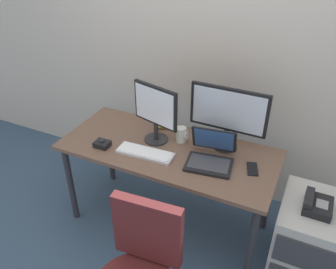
{
  "coord_description": "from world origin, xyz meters",
  "views": [
    {
      "loc": [
        0.9,
        -1.89,
        2.2
      ],
      "look_at": [
        0.0,
        0.0,
        0.87
      ],
      "focal_mm": 37.31,
      "sensor_mm": 36.0,
      "label": 1
    }
  ],
  "objects_px": {
    "desk_phone": "(317,205)",
    "monitor_main": "(228,113)",
    "laptop": "(211,155)",
    "cell_phone": "(252,169)",
    "monitor_side": "(155,110)",
    "keyboard": "(145,153)",
    "coffee_mug": "(182,135)",
    "banana": "(167,126)",
    "file_cabinet": "(306,241)",
    "trackball_mouse": "(102,144)"
  },
  "relations": [
    {
      "from": "monitor_main",
      "to": "desk_phone",
      "type": "bearing_deg",
      "value": -20.0
    },
    {
      "from": "file_cabinet",
      "to": "monitor_main",
      "type": "xyz_separation_m",
      "value": [
        -0.69,
        0.23,
        0.71
      ]
    },
    {
      "from": "desk_phone",
      "to": "banana",
      "type": "height_order",
      "value": "banana"
    },
    {
      "from": "banana",
      "to": "monitor_main",
      "type": "bearing_deg",
      "value": -5.92
    },
    {
      "from": "laptop",
      "to": "trackball_mouse",
      "type": "distance_m",
      "value": 0.8
    },
    {
      "from": "desk_phone",
      "to": "trackball_mouse",
      "type": "bearing_deg",
      "value": -174.88
    },
    {
      "from": "desk_phone",
      "to": "monitor_main",
      "type": "relative_size",
      "value": 0.36
    },
    {
      "from": "monitor_main",
      "to": "banana",
      "type": "xyz_separation_m",
      "value": [
        -0.49,
        0.05,
        -0.26
      ]
    },
    {
      "from": "monitor_main",
      "to": "keyboard",
      "type": "height_order",
      "value": "monitor_main"
    },
    {
      "from": "monitor_main",
      "to": "laptop",
      "type": "xyz_separation_m",
      "value": [
        -0.03,
        -0.22,
        -0.23
      ]
    },
    {
      "from": "laptop",
      "to": "banana",
      "type": "distance_m",
      "value": 0.53
    },
    {
      "from": "monitor_main",
      "to": "banana",
      "type": "height_order",
      "value": "monitor_main"
    },
    {
      "from": "desk_phone",
      "to": "monitor_main",
      "type": "height_order",
      "value": "monitor_main"
    },
    {
      "from": "keyboard",
      "to": "laptop",
      "type": "relative_size",
      "value": 1.19
    },
    {
      "from": "file_cabinet",
      "to": "monitor_side",
      "type": "distance_m",
      "value": 1.38
    },
    {
      "from": "laptop",
      "to": "cell_phone",
      "type": "relative_size",
      "value": 2.47
    },
    {
      "from": "trackball_mouse",
      "to": "keyboard",
      "type": "bearing_deg",
      "value": 7.75
    },
    {
      "from": "keyboard",
      "to": "laptop",
      "type": "distance_m",
      "value": 0.46
    },
    {
      "from": "coffee_mug",
      "to": "banana",
      "type": "distance_m",
      "value": 0.22
    },
    {
      "from": "keyboard",
      "to": "cell_phone",
      "type": "relative_size",
      "value": 2.93
    },
    {
      "from": "trackball_mouse",
      "to": "cell_phone",
      "type": "relative_size",
      "value": 0.77
    },
    {
      "from": "monitor_main",
      "to": "cell_phone",
      "type": "bearing_deg",
      "value": -36.14
    },
    {
      "from": "laptop",
      "to": "monitor_main",
      "type": "bearing_deg",
      "value": 81.0
    },
    {
      "from": "trackball_mouse",
      "to": "cell_phone",
      "type": "distance_m",
      "value": 1.08
    },
    {
      "from": "desk_phone",
      "to": "keyboard",
      "type": "relative_size",
      "value": 0.48
    },
    {
      "from": "desk_phone",
      "to": "laptop",
      "type": "xyz_separation_m",
      "value": [
        -0.72,
        0.03,
        0.14
      ]
    },
    {
      "from": "cell_phone",
      "to": "banana",
      "type": "height_order",
      "value": "banana"
    },
    {
      "from": "monitor_side",
      "to": "coffee_mug",
      "type": "height_order",
      "value": "monitor_side"
    },
    {
      "from": "keyboard",
      "to": "laptop",
      "type": "bearing_deg",
      "value": 15.04
    },
    {
      "from": "cell_phone",
      "to": "banana",
      "type": "bearing_deg",
      "value": 144.91
    },
    {
      "from": "monitor_main",
      "to": "monitor_side",
      "type": "height_order",
      "value": "monitor_main"
    },
    {
      "from": "file_cabinet",
      "to": "keyboard",
      "type": "bearing_deg",
      "value": -174.87
    },
    {
      "from": "file_cabinet",
      "to": "banana",
      "type": "height_order",
      "value": "banana"
    },
    {
      "from": "monitor_side",
      "to": "keyboard",
      "type": "distance_m",
      "value": 0.31
    },
    {
      "from": "banana",
      "to": "file_cabinet",
      "type": "bearing_deg",
      "value": -13.47
    },
    {
      "from": "coffee_mug",
      "to": "keyboard",
      "type": "bearing_deg",
      "value": -121.7
    },
    {
      "from": "monitor_main",
      "to": "coffee_mug",
      "type": "distance_m",
      "value": 0.39
    },
    {
      "from": "coffee_mug",
      "to": "file_cabinet",
      "type": "bearing_deg",
      "value": -9.13
    },
    {
      "from": "trackball_mouse",
      "to": "banana",
      "type": "xyz_separation_m",
      "value": [
        0.32,
        0.43,
        -0.0
      ]
    },
    {
      "from": "desk_phone",
      "to": "file_cabinet",
      "type": "bearing_deg",
      "value": 63.22
    },
    {
      "from": "keyboard",
      "to": "banana",
      "type": "bearing_deg",
      "value": 91.4
    },
    {
      "from": "file_cabinet",
      "to": "trackball_mouse",
      "type": "height_order",
      "value": "trackball_mouse"
    },
    {
      "from": "desk_phone",
      "to": "cell_phone",
      "type": "xyz_separation_m",
      "value": [
        -0.43,
        0.07,
        0.09
      ]
    },
    {
      "from": "desk_phone",
      "to": "monitor_side",
      "type": "xyz_separation_m",
      "value": [
        -1.18,
        0.11,
        0.34
      ]
    },
    {
      "from": "laptop",
      "to": "cell_phone",
      "type": "distance_m",
      "value": 0.29
    },
    {
      "from": "cell_phone",
      "to": "keyboard",
      "type": "bearing_deg",
      "value": 174.35
    },
    {
      "from": "keyboard",
      "to": "laptop",
      "type": "height_order",
      "value": "laptop"
    },
    {
      "from": "trackball_mouse",
      "to": "desk_phone",
      "type": "bearing_deg",
      "value": 5.12
    },
    {
      "from": "file_cabinet",
      "to": "banana",
      "type": "distance_m",
      "value": 1.3
    },
    {
      "from": "keyboard",
      "to": "cell_phone",
      "type": "distance_m",
      "value": 0.75
    }
  ]
}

